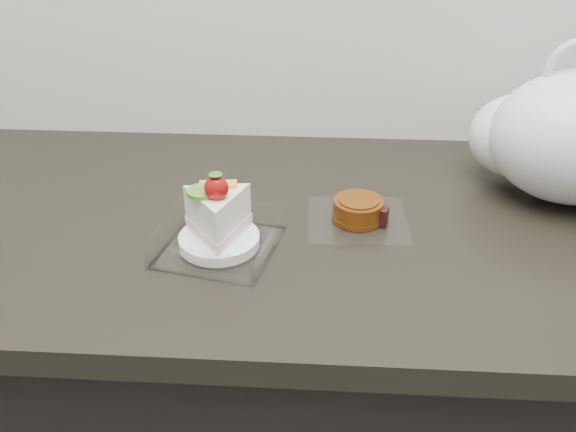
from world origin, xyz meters
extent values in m
cube|color=black|center=(0.00, 1.69, 0.43)|extent=(2.00, 0.60, 0.86)
cube|color=black|center=(0.00, 1.69, 0.88)|extent=(2.04, 0.64, 0.04)
cube|color=white|center=(-0.14, 1.60, 0.90)|extent=(0.19, 0.19, 0.00)
cylinder|color=white|center=(-0.14, 1.60, 0.91)|extent=(0.11, 0.11, 0.02)
ellipsoid|color=#AB120B|center=(-0.14, 1.59, 1.00)|extent=(0.03, 0.03, 0.04)
cone|color=#2D7223|center=(-0.14, 1.59, 1.02)|extent=(0.02, 0.02, 0.01)
cylinder|color=#579B2D|center=(-0.16, 1.60, 0.99)|extent=(0.04, 0.04, 0.01)
cube|color=yellow|center=(-0.14, 1.62, 0.99)|extent=(0.05, 0.02, 0.01)
cube|color=white|center=(0.06, 1.69, 0.90)|extent=(0.16, 0.15, 0.00)
cylinder|color=#60330B|center=(0.06, 1.69, 0.92)|extent=(0.09, 0.09, 0.03)
cylinder|color=#60330B|center=(0.06, 1.69, 0.90)|extent=(0.09, 0.09, 0.01)
cylinder|color=#60330B|center=(0.06, 1.69, 0.93)|extent=(0.07, 0.07, 0.00)
cube|color=black|center=(0.09, 1.67, 0.92)|extent=(0.03, 0.02, 0.03)
ellipsoid|color=silver|center=(0.32, 1.83, 0.98)|extent=(0.21, 0.20, 0.14)
camera|label=1|loc=(0.00, 0.84, 1.40)|focal=40.00mm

